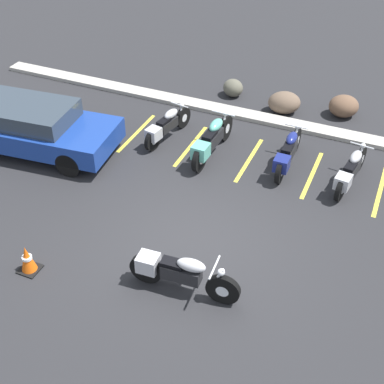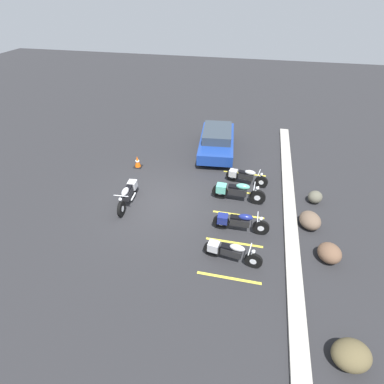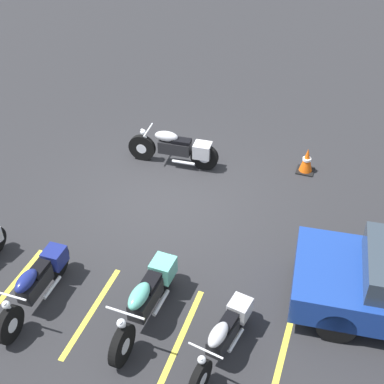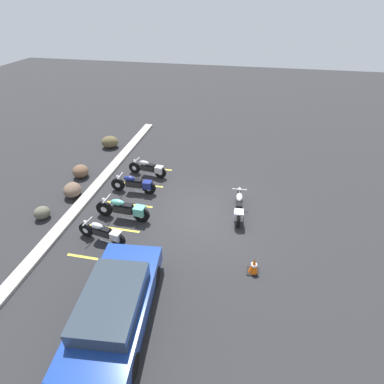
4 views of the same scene
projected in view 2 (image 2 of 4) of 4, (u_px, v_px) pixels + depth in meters
ground at (157, 203)px, 12.99m from camera, size 60.00×60.00×0.00m
motorcycle_silver_featured at (128, 194)px, 12.76m from camera, size 2.20×0.62×0.86m
parked_bike_0 at (245, 176)px, 13.96m from camera, size 0.68×1.98×0.78m
parked_bike_1 at (236, 191)px, 12.85m from camera, size 0.65×2.31×0.91m
parked_bike_2 at (238, 222)px, 11.29m from camera, size 0.60×2.13×0.84m
parked_bike_3 at (230, 251)px, 10.09m from camera, size 0.65×2.04×0.80m
car_blue at (217, 140)px, 16.47m from camera, size 4.46×2.22×1.29m
concrete_curb at (290, 220)px, 11.97m from camera, size 18.00×0.50×0.12m
landscape_rock_0 at (329, 253)px, 10.18m from camera, size 1.07×1.02×0.63m
landscape_rock_1 at (351, 355)px, 7.39m from camera, size 1.10×1.19×0.68m
landscape_rock_2 at (310, 220)px, 11.56m from camera, size 1.15×1.05×0.63m
landscape_rock_3 at (315, 197)px, 12.88m from camera, size 0.85×0.84×0.53m
traffic_cone at (137, 162)px, 15.32m from camera, size 0.40×0.40×0.61m
stall_line_0 at (245, 174)px, 14.93m from camera, size 0.10×2.10×0.00m
stall_line_1 at (242, 192)px, 13.62m from camera, size 0.10×2.10×0.00m
stall_line_2 at (238, 215)px, 12.32m from camera, size 0.10×2.10×0.00m
stall_line_3 at (234, 243)px, 11.02m from camera, size 0.10×2.10×0.00m
stall_line_4 at (229, 278)px, 9.71m from camera, size 0.10×2.10×0.00m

